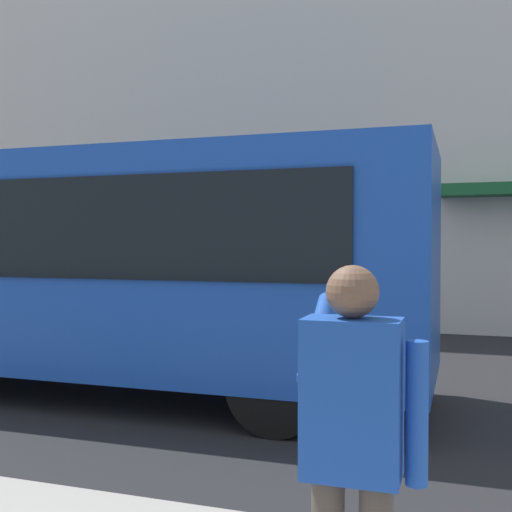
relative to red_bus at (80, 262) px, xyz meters
name	(u,v)px	position (x,y,z in m)	size (l,w,h in m)	color
ground_plane	(309,402)	(-3.02, -0.32, -1.68)	(60.00, 60.00, 0.00)	#232326
building_facade_far	(382,61)	(-3.04, -7.12, 4.30)	(28.00, 1.55, 12.00)	beige
red_bus	(80,262)	(0.00, 0.00, 0.00)	(9.05, 2.54, 3.08)	#1947AD
pedestrian_photographer	(353,436)	(-4.37, 4.49, -0.54)	(0.53, 0.52, 1.70)	#4C4238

